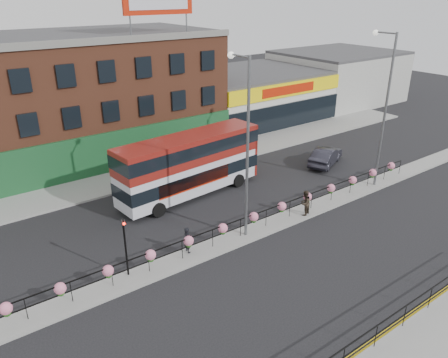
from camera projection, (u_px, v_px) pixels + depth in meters
ground at (253, 233)px, 26.46m from camera, size 120.00×120.00×0.00m
south_pavement at (444, 354)px, 17.58m from camera, size 60.00×4.00×0.15m
north_pavement at (158, 171)px, 35.29m from camera, size 60.00×4.00×0.15m
median at (253, 232)px, 26.43m from camera, size 60.00×1.60×0.15m
yellow_line_inner at (394, 323)px, 19.30m from camera, size 60.00×0.10×0.01m
yellow_line_outer at (397, 325)px, 19.17m from camera, size 60.00×0.10×0.01m
brick_building at (68, 97)px, 36.96m from camera, size 25.00×12.21×10.30m
supermarket at (250, 95)px, 48.77m from camera, size 15.00×12.25×5.30m
warehouse_east at (337, 76)px, 56.65m from camera, size 14.50×12.00×6.30m
median_railing at (254, 217)px, 26.04m from camera, size 30.04×0.56×1.23m
south_railing at (377, 331)px, 17.54m from camera, size 20.04×0.05×1.12m
double_decker_bus at (190, 159)px, 30.27m from camera, size 11.10×3.54×4.41m
car at (326, 156)px, 36.44m from camera, size 4.86×5.64×1.48m
pedestrian_a at (187, 240)px, 23.98m from camera, size 0.59×0.41×1.53m
pedestrian_b at (305, 203)px, 27.94m from camera, size 1.20×1.13×1.68m
lamp_column_west at (245, 134)px, 23.72m from camera, size 0.37×1.82×10.40m
lamp_column_east at (384, 98)px, 30.25m from camera, size 0.39×1.91×10.89m
traffic_light_median at (124, 235)px, 21.42m from camera, size 0.15×0.28×3.65m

